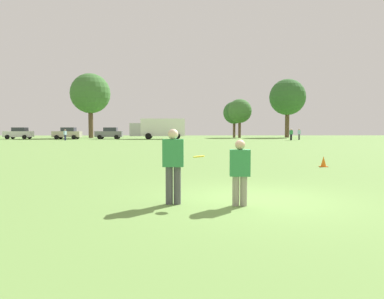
{
  "coord_description": "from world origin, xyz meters",
  "views": [
    {
      "loc": [
        -1.78,
        -8.8,
        1.76
      ],
      "look_at": [
        -1.58,
        0.65,
        1.19
      ],
      "focal_mm": 34.1,
      "sensor_mm": 36.0,
      "label": 1
    }
  ],
  "objects": [
    {
      "name": "tree_west_maple",
      "position": [
        7.1,
        56.16,
        4.43
      ],
      "size": [
        3.96,
        3.96,
        6.43
      ],
      "color": "brown",
      "rests_on": "ground"
    },
    {
      "name": "frisbee",
      "position": [
        -1.45,
        -0.55,
        1.1
      ],
      "size": [
        0.27,
        0.27,
        0.06
      ],
      "color": "yellow"
    },
    {
      "name": "tree_west_oak",
      "position": [
        -18.09,
        55.06,
        7.67
      ],
      "size": [
        6.86,
        6.86,
        11.15
      ],
      "color": "brown",
      "rests_on": "ground"
    },
    {
      "name": "bystander_sideline_watcher",
      "position": [
        -18.42,
        42.31,
        0.87
      ],
      "size": [
        0.37,
        0.48,
        1.53
      ],
      "color": "#1E234C",
      "rests_on": "ground"
    },
    {
      "name": "bystander_field_marshal",
      "position": [
        13.33,
        42.48,
        0.92
      ],
      "size": [
        0.44,
        0.52,
        1.63
      ],
      "color": "black",
      "rests_on": "ground"
    },
    {
      "name": "player_thrower",
      "position": [
        -2.04,
        -0.49,
        0.98
      ],
      "size": [
        0.48,
        0.28,
        1.73
      ],
      "color": "#4C4C51",
      "rests_on": "ground"
    },
    {
      "name": "player_defender",
      "position": [
        -0.54,
        -0.7,
        0.83
      ],
      "size": [
        0.48,
        0.3,
        1.49
      ],
      "color": "gray",
      "rests_on": "ground"
    },
    {
      "name": "parked_car_near_left",
      "position": [
        -27.77,
        48.87,
        0.92
      ],
      "size": [
        4.24,
        2.3,
        1.82
      ],
      "color": "silver",
      "rests_on": "ground"
    },
    {
      "name": "box_truck",
      "position": [
        -5.78,
        48.47,
        1.75
      ],
      "size": [
        8.56,
        3.15,
        3.18
      ],
      "color": "white",
      "rests_on": "ground"
    },
    {
      "name": "traffic_cone",
      "position": [
        4.49,
        7.42,
        0.23
      ],
      "size": [
        0.32,
        0.32,
        0.48
      ],
      "color": "#D8590C",
      "rests_on": "ground"
    },
    {
      "name": "parked_car_mid_left",
      "position": [
        -19.9,
        47.95,
        0.92
      ],
      "size": [
        4.24,
        2.3,
        1.82
      ],
      "color": "#B7AD99",
      "rests_on": "ground"
    },
    {
      "name": "parked_car_center",
      "position": [
        -13.66,
        49.05,
        0.92
      ],
      "size": [
        4.24,
        2.3,
        1.82
      ],
      "color": "slate",
      "rests_on": "ground"
    },
    {
      "name": "tree_east_birch",
      "position": [
        16.93,
        57.32,
        7.29
      ],
      "size": [
        6.52,
        6.52,
        10.6
      ],
      "color": "brown",
      "rests_on": "ground"
    },
    {
      "name": "bystander_far_jogger",
      "position": [
        15.15,
        44.63,
        0.92
      ],
      "size": [
        0.35,
        0.49,
        1.62
      ],
      "color": "#4C4C51",
      "rests_on": "ground"
    },
    {
      "name": "ground_plane",
      "position": [
        0.0,
        0.0,
        0.0
      ],
      "size": [
        150.74,
        150.74,
        0.0
      ],
      "primitive_type": "plane",
      "color": "#6B9347"
    },
    {
      "name": "tree_center_elm",
      "position": [
        7.87,
        54.85,
        4.67
      ],
      "size": [
        4.18,
        4.18,
        6.79
      ],
      "color": "brown",
      "rests_on": "ground"
    }
  ]
}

